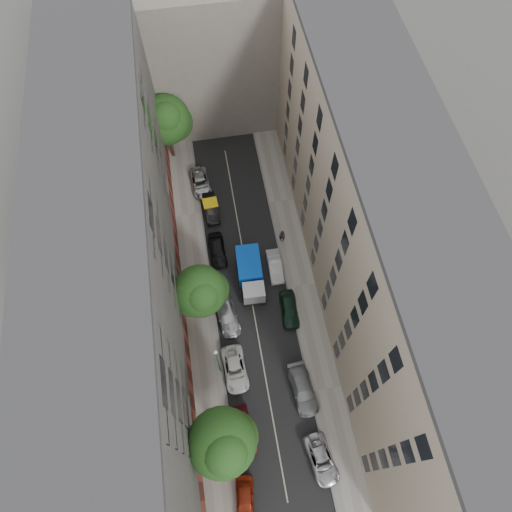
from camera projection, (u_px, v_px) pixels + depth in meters
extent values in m
plane|color=#4C4C49|center=(251.00, 294.00, 48.33)|extent=(120.00, 120.00, 0.00)
cube|color=black|center=(251.00, 294.00, 48.32)|extent=(8.00, 44.00, 0.02)
cube|color=gray|center=(199.00, 302.00, 47.84)|extent=(3.00, 44.00, 0.15)
cube|color=gray|center=(301.00, 285.00, 48.70)|extent=(3.00, 44.00, 0.15)
cube|color=#504D4A|center=(121.00, 268.00, 38.62)|extent=(8.00, 44.00, 20.00)
cube|color=tan|center=(372.00, 230.00, 40.33)|extent=(8.00, 44.00, 20.00)
cube|color=gray|center=(211.00, 45.00, 53.18)|extent=(18.00, 12.00, 18.00)
cube|color=black|center=(251.00, 278.00, 48.49)|extent=(2.59, 6.07, 0.33)
cube|color=#A7A9AC|center=(254.00, 293.00, 46.65)|extent=(2.29, 1.87, 1.88)
cube|color=#0D5BFF|center=(249.00, 265.00, 47.92)|extent=(2.61, 4.09, 1.99)
cylinder|color=black|center=(244.00, 299.00, 47.57)|extent=(0.31, 0.93, 0.93)
cylinder|color=black|center=(264.00, 295.00, 47.74)|extent=(0.31, 0.93, 0.93)
cylinder|color=black|center=(238.00, 266.00, 49.34)|extent=(0.31, 0.93, 0.93)
cylinder|color=black|center=(257.00, 263.00, 49.51)|extent=(0.31, 0.93, 0.93)
imported|color=maroon|center=(245.00, 500.00, 38.75)|extent=(2.09, 4.14, 1.35)
imported|color=#490E16|center=(244.00, 430.00, 41.34)|extent=(1.98, 4.54, 1.45)
imported|color=silver|center=(235.00, 369.00, 43.96)|extent=(2.37, 4.81, 1.31)
imported|color=#B5B6BA|center=(227.00, 315.00, 46.49)|extent=(2.61, 5.03, 1.39)
imported|color=black|center=(217.00, 250.00, 49.92)|extent=(1.85, 4.43, 1.50)
imported|color=black|center=(211.00, 208.00, 52.53)|extent=(1.72, 4.34, 1.41)
imported|color=#BBBBC1|center=(200.00, 182.00, 54.30)|extent=(2.50, 4.80, 1.29)
imported|color=#B1B2B6|center=(321.00, 460.00, 40.27)|extent=(2.77, 4.84, 1.27)
imported|color=gray|center=(303.00, 389.00, 43.00)|extent=(2.48, 5.19, 1.46)
imported|color=black|center=(289.00, 309.00, 46.75)|extent=(1.91, 4.32, 1.45)
imported|color=silver|center=(275.00, 266.00, 49.10)|extent=(1.47, 4.06, 1.33)
cylinder|color=#382619|center=(226.00, 448.00, 39.65)|extent=(0.36, 0.36, 3.23)
cylinder|color=#382619|center=(224.00, 445.00, 37.20)|extent=(0.24, 0.24, 2.31)
sphere|color=#1F4A18|center=(222.00, 442.00, 35.20)|extent=(5.47, 5.47, 5.47)
sphere|color=#1F4A18|center=(233.00, 436.00, 36.43)|extent=(4.10, 4.10, 4.10)
sphere|color=#1F4A18|center=(214.00, 452.00, 35.49)|extent=(3.83, 3.83, 3.83)
sphere|color=#1F4A18|center=(225.00, 452.00, 33.78)|extent=(3.56, 3.56, 3.56)
cylinder|color=#382619|center=(204.00, 305.00, 46.33)|extent=(0.36, 0.36, 2.32)
cylinder|color=#382619|center=(202.00, 298.00, 44.56)|extent=(0.24, 0.24, 1.66)
sphere|color=#1F4A18|center=(200.00, 291.00, 43.12)|extent=(5.12, 5.12, 5.12)
sphere|color=#1F4A18|center=(210.00, 289.00, 44.08)|extent=(3.84, 3.84, 3.84)
sphere|color=#1F4A18|center=(194.00, 299.00, 43.25)|extent=(3.58, 3.58, 3.58)
sphere|color=#1F4A18|center=(202.00, 295.00, 42.00)|extent=(3.33, 3.33, 3.33)
cylinder|color=#382619|center=(172.00, 147.00, 55.54)|extent=(0.36, 0.36, 2.96)
cylinder|color=#382619|center=(168.00, 133.00, 53.29)|extent=(0.24, 0.24, 2.12)
sphere|color=#1F4A18|center=(165.00, 120.00, 51.46)|extent=(5.71, 5.71, 5.71)
sphere|color=#1F4A18|center=(174.00, 123.00, 52.61)|extent=(4.28, 4.28, 4.28)
sphere|color=#1F4A18|center=(160.00, 128.00, 51.70)|extent=(4.00, 4.00, 4.00)
sphere|color=#1F4A18|center=(166.00, 118.00, 50.13)|extent=(3.71, 3.71, 3.71)
cylinder|color=#185434|center=(218.00, 362.00, 41.54)|extent=(0.14, 0.14, 6.44)
sphere|color=silver|center=(215.00, 352.00, 38.59)|extent=(0.36, 0.36, 0.36)
imported|color=black|center=(282.00, 236.00, 50.38)|extent=(0.77, 0.59, 1.88)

